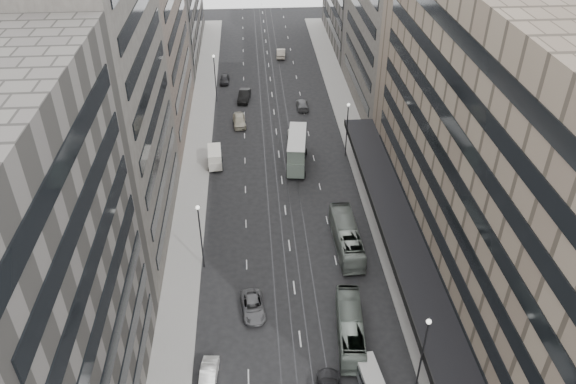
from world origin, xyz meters
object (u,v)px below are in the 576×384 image
object	(u,v)px
vw_microbus	(370,377)
sedan_2	(253,306)
panel_van	(215,157)
bus_near	(350,327)
double_decker	(297,150)
bus_far	(347,237)
sedan_1	(208,376)

from	to	relation	value
vw_microbus	sedan_2	world-z (taller)	vw_microbus
vw_microbus	panel_van	distance (m)	40.86
bus_near	panel_van	size ratio (longest dim) A/B	2.25
bus_near	double_decker	world-z (taller)	double_decker
vw_microbus	sedan_2	bearing A→B (deg)	129.08
bus_near	vw_microbus	size ratio (longest dim) A/B	2.32
bus_near	sedan_2	world-z (taller)	bus_near
bus_near	sedan_2	distance (m)	10.04
vw_microbus	sedan_2	distance (m)	13.88
panel_van	sedan_2	world-z (taller)	panel_van
vw_microbus	bus_far	bearing A→B (deg)	80.29
bus_far	sedan_2	world-z (taller)	bus_far
bus_near	bus_far	world-z (taller)	bus_far
bus_far	double_decker	size ratio (longest dim) A/B	1.21
bus_far	panel_van	xyz separation A→B (m)	(-15.72, 19.08, -0.03)
sedan_2	double_decker	bearing A→B (deg)	70.35
double_decker	vw_microbus	size ratio (longest dim) A/B	2.11
double_decker	panel_van	size ratio (longest dim) A/B	2.05
double_decker	vw_microbus	world-z (taller)	double_decker
bus_near	bus_far	distance (m)	13.53
double_decker	sedan_1	distance (m)	37.58
bus_far	sedan_2	size ratio (longest dim) A/B	2.22
double_decker	vw_microbus	xyz separation A→B (m)	(3.16, -37.49, -1.33)
sedan_1	vw_microbus	bearing A→B (deg)	-0.58
panel_van	sedan_1	world-z (taller)	panel_van
bus_far	bus_near	bearing A→B (deg)	81.47
vw_microbus	panel_van	size ratio (longest dim) A/B	0.97
bus_far	sedan_2	xyz separation A→B (m)	(-10.94, -9.37, -0.82)
bus_near	panel_van	bearing A→B (deg)	-61.41
bus_near	vw_microbus	bearing A→B (deg)	103.26
panel_van	bus_near	bearing A→B (deg)	-70.42
panel_van	vw_microbus	bearing A→B (deg)	-72.52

